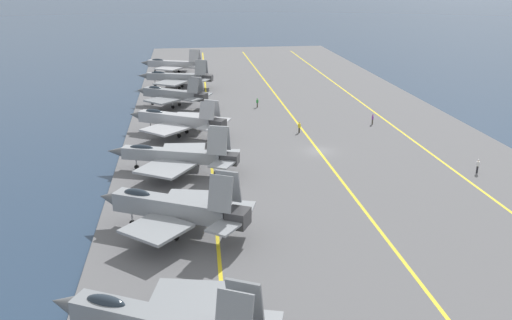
# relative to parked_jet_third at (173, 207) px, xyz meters

# --- Properties ---
(ground_plane) EXTENTS (2000.00, 2000.00, 0.00)m
(ground_plane) POSITION_rel_parked_jet_third_xyz_m (22.99, -20.17, -3.13)
(ground_plane) COLOR navy
(carrier_deck) EXTENTS (220.95, 55.88, 0.40)m
(carrier_deck) POSITION_rel_parked_jet_third_xyz_m (22.99, -20.17, -2.93)
(carrier_deck) COLOR slate
(carrier_deck) RESTS_ON ground
(deck_stripe_foul_line) EXTENTS (198.85, 0.72, 0.01)m
(deck_stripe_foul_line) POSITION_rel_parked_jet_third_xyz_m (22.99, -35.54, -2.72)
(deck_stripe_foul_line) COLOR yellow
(deck_stripe_foul_line) RESTS_ON carrier_deck
(deck_stripe_centerline) EXTENTS (198.85, 0.36, 0.01)m
(deck_stripe_centerline) POSITION_rel_parked_jet_third_xyz_m (22.99, -20.17, -2.72)
(deck_stripe_centerline) COLOR yellow
(deck_stripe_centerline) RESTS_ON carrier_deck
(deck_stripe_edge_line) EXTENTS (198.79, 5.96, 0.01)m
(deck_stripe_edge_line) POSITION_rel_parked_jet_third_xyz_m (22.99, -4.81, -2.72)
(deck_stripe_edge_line) COLOR yellow
(deck_stripe_edge_line) RESTS_ON carrier_deck
(parked_jet_third) EXTENTS (12.74, 15.92, 7.00)m
(parked_jet_third) POSITION_rel_parked_jet_third_xyz_m (0.00, 0.00, 0.00)
(parked_jet_third) COLOR gray
(parked_jet_third) RESTS_ON carrier_deck
(parked_jet_fourth) EXTENTS (13.54, 17.38, 6.32)m
(parked_jet_fourth) POSITION_rel_parked_jet_third_xyz_m (17.08, -0.07, -0.47)
(parked_jet_fourth) COLOR #93999E
(parked_jet_fourth) RESTS_ON carrier_deck
(parked_jet_fifth) EXTENTS (13.63, 16.39, 5.97)m
(parked_jet_fifth) POSITION_rel_parked_jet_third_xyz_m (33.66, -0.27, -0.29)
(parked_jet_fifth) COLOR #A8AAAF
(parked_jet_fifth) RESTS_ON carrier_deck
(parked_jet_sixth) EXTENTS (12.57, 14.78, 5.99)m
(parked_jet_sixth) POSITION_rel_parked_jet_third_xyz_m (52.15, 0.76, -0.25)
(parked_jet_sixth) COLOR gray
(parked_jet_sixth) RESTS_ON carrier_deck
(parked_jet_seventh) EXTENTS (14.07, 16.73, 6.26)m
(parked_jet_seventh) POSITION_rel_parked_jet_third_xyz_m (69.18, -0.07, -0.27)
(parked_jet_seventh) COLOR gray
(parked_jet_seventh) RESTS_ON carrier_deck
(parked_jet_eighth) EXTENTS (12.36, 16.80, 6.12)m
(parked_jet_eighth) POSITION_rel_parked_jet_third_xyz_m (87.43, 0.82, -0.42)
(parked_jet_eighth) COLOR #A8AAAF
(parked_jet_eighth) RESTS_ON carrier_deck
(crew_yellow_vest) EXTENTS (0.44, 0.46, 1.76)m
(crew_yellow_vest) POSITION_rel_parked_jet_third_xyz_m (32.35, -19.30, -1.76)
(crew_yellow_vest) COLOR #383328
(crew_yellow_vest) RESTS_ON carrier_deck
(crew_purple_vest) EXTENTS (0.43, 0.35, 1.73)m
(crew_purple_vest) POSITION_rel_parked_jet_third_xyz_m (35.55, -32.43, -1.78)
(crew_purple_vest) COLOR #4C473D
(crew_purple_vest) RESTS_ON carrier_deck
(crew_white_vest) EXTENTS (0.39, 0.45, 1.84)m
(crew_white_vest) POSITION_rel_parked_jet_third_xyz_m (11.69, -37.98, -1.71)
(crew_white_vest) COLOR #232328
(crew_white_vest) RESTS_ON carrier_deck
(crew_green_vest) EXTENTS (0.28, 0.39, 1.71)m
(crew_green_vest) POSITION_rel_parked_jet_third_xyz_m (49.87, -14.98, -1.79)
(crew_green_vest) COLOR #4C473D
(crew_green_vest) RESTS_ON carrier_deck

